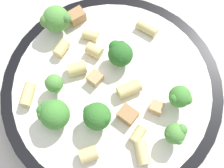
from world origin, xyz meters
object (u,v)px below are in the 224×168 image
Objects in this scene: broccoli_floret_5 at (55,19)px; rigatoni_4 at (147,28)px; rigatoni_1 at (142,153)px; broccoli_floret_2 at (53,114)px; rigatoni_0 at (129,89)px; rigatoni_5 at (90,35)px; chicken_chunk_3 at (131,113)px; broccoli_floret_3 at (120,53)px; broccoli_floret_6 at (180,97)px; rigatoni_7 at (61,48)px; pasta_bowl at (112,92)px; chicken_chunk_2 at (79,15)px; broccoli_floret_1 at (97,116)px; rigatoni_9 at (77,68)px; rigatoni_2 at (140,134)px; chicken_chunk_0 at (95,78)px; rigatoni_8 at (97,50)px; chicken_chunk_1 at (156,108)px; broccoli_floret_4 at (176,134)px; rigatoni_6 at (28,95)px; broccoli_floret_0 at (54,84)px; rigatoni_3 at (89,155)px.

rigatoni_4 is (-0.06, -0.11, -0.02)m from broccoli_floret_5.
broccoli_floret_5 is 0.21m from rigatoni_1.
broccoli_floret_2 is 0.93× the size of broccoli_floret_5.
rigatoni_0 is 1.48× the size of rigatoni_5.
broccoli_floret_2 is 0.09m from chicken_chunk_3.
broccoli_floret_3 and broccoli_floret_6 have the same top height.
broccoli_floret_5 reaches higher than rigatoni_7.
rigatoni_4 is (0.06, -0.08, 0.02)m from pasta_bowl.
broccoli_floret_2 reaches higher than chicken_chunk_2.
broccoli_floret_1 is 1.70× the size of rigatoni_9.
rigatoni_1 is 0.05m from chicken_chunk_3.
broccoli_floret_5 is 1.81× the size of rigatoni_9.
broccoli_floret_3 reaches higher than rigatoni_1.
chicken_chunk_3 is at bearing 79.02° from broccoli_floret_6.
rigatoni_7 is at bearing 79.68° from rigatoni_4.
rigatoni_1 is (-0.08, 0.02, -0.00)m from rigatoni_0.
pasta_bowl is 0.08m from rigatoni_5.
rigatoni_2 is at bearing -21.22° from rigatoni_1.
pasta_bowl is 0.08m from rigatoni_2.
chicken_chunk_2 reaches higher than rigatoni_2.
pasta_bowl is 0.09m from rigatoni_7.
chicken_chunk_2 reaches higher than chicken_chunk_0.
rigatoni_8 reaches higher than rigatoni_7.
broccoli_floret_1 reaches higher than rigatoni_9.
rigatoni_0 is at bearing 137.73° from rigatoni_4.
chicken_chunk_0 is at bearing 37.14° from chicken_chunk_1.
rigatoni_8 is at bearing -67.60° from rigatoni_9.
rigatoni_4 is at bearing -55.52° from pasta_bowl.
rigatoni_4 is (0.11, -0.02, -0.02)m from broccoli_floret_6.
broccoli_floret_4 reaches higher than rigatoni_1.
rigatoni_4 is at bearing -68.73° from broccoli_floret_2.
rigatoni_7 is (0.08, 0.04, 0.02)m from pasta_bowl.
rigatoni_6 is 1.26× the size of rigatoni_9.
rigatoni_1 is 1.18× the size of rigatoni_9.
broccoli_floret_6 is 0.19m from rigatoni_6.
broccoli_floret_0 reaches higher than chicken_chunk_0.
broccoli_floret_2 reaches higher than chicken_chunk_1.
chicken_chunk_2 is (0.15, -0.04, -0.02)m from broccoli_floret_1.
broccoli_floret_3 is 0.13m from rigatoni_1.
broccoli_floret_1 is at bearing 76.55° from chicken_chunk_1.
broccoli_floret_1 reaches higher than rigatoni_6.
chicken_chunk_2 is at bearing -0.15° from rigatoni_8.
broccoli_floret_5 reaches higher than rigatoni_5.
broccoli_floret_0 is 1.07× the size of rigatoni_4.
rigatoni_0 is 0.11m from rigatoni_7.
rigatoni_2 is 0.15m from rigatoni_6.
rigatoni_2 is at bearing 166.32° from rigatoni_0.
rigatoni_1 is 0.15m from rigatoni_8.
rigatoni_4 is at bearing -49.46° from rigatoni_3.
rigatoni_3 reaches higher than rigatoni_4.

